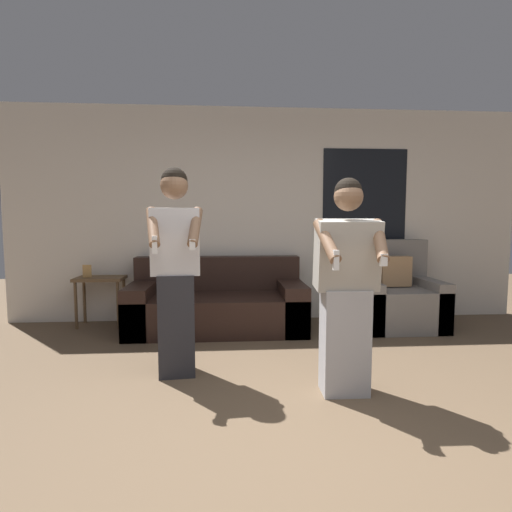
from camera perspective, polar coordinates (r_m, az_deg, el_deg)
name	(u,v)px	position (r m, az deg, el deg)	size (l,w,h in m)	color
ground_plane	(326,457)	(2.46, 9.97, -26.44)	(14.00, 14.00, 0.00)	brown
wall_back	(270,215)	(5.18, 1.99, 5.89)	(6.58, 0.07, 2.70)	silver
couch	(218,305)	(4.76, -5.51, -6.99)	(2.02, 0.94, 0.83)	black
armchair	(395,298)	(5.14, 19.21, -5.67)	(0.96, 0.84, 1.04)	slate
side_table	(100,285)	(5.21, -21.40, -3.89)	(0.57, 0.36, 0.75)	brown
person_left	(176,270)	(3.32, -11.39, -1.97)	(0.46, 0.48, 1.71)	#28282D
person_right	(346,288)	(2.99, 12.76, -4.52)	(0.51, 0.48, 1.59)	#B2B2B7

